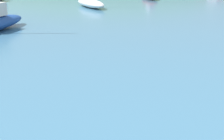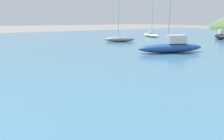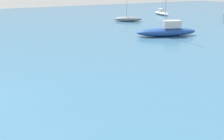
# 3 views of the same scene
# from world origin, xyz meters

# --- Properties ---
(boat_red_dinghy) EXTENTS (2.74, 3.49, 4.24)m
(boat_red_dinghy) POSITION_xyz_m (-14.02, 17.31, 0.39)
(boat_red_dinghy) COLOR gray
(boat_red_dinghy) RESTS_ON water
(boat_mid_harbor) EXTENTS (3.02, 5.27, 6.32)m
(boat_mid_harbor) POSITION_xyz_m (-5.24, 15.35, 0.53)
(boat_mid_harbor) COLOR #1E4793
(boat_mid_harbor) RESTS_ON water
(boat_far_right) EXTENTS (4.04, 2.04, 4.76)m
(boat_far_right) POSITION_xyz_m (-17.16, 25.41, 0.40)
(boat_far_right) COLOR silver
(boat_far_right) RESTS_ON water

